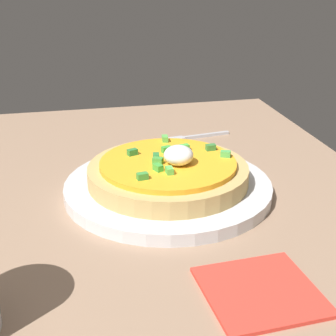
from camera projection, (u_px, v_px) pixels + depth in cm
name	position (u px, v px, depth cm)	size (l,w,h in cm)	color
dining_table	(98.00, 240.00, 58.59)	(96.66, 77.71, 3.10)	#92735B
plate	(168.00, 188.00, 66.01)	(26.74, 26.74, 1.58)	silver
pizza	(168.00, 172.00, 65.10)	(20.56, 20.56, 5.37)	tan
fork	(193.00, 137.00, 85.77)	(2.61, 11.21, 0.50)	#B7B7BC
napkin	(260.00, 291.00, 46.82)	(10.26, 10.26, 0.40)	red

